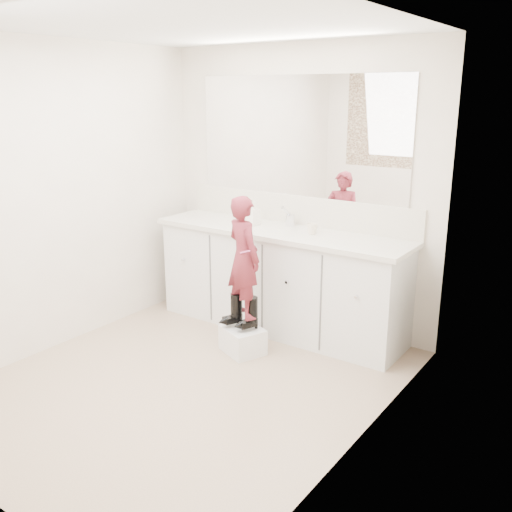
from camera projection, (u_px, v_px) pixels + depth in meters
The scene contains 17 objects.
floor at pixel (187, 382), 4.08m from camera, with size 3.00×3.00×0.00m, color #8F755D.
ceiling at pixel (174, 23), 3.41m from camera, with size 3.00×3.00×0.00m, color white.
wall_back at pixel (298, 188), 4.93m from camera, with size 2.60×2.60×0.00m, color beige.
wall_left at pixel (57, 198), 4.46m from camera, with size 3.00×3.00×0.00m, color beige.
wall_right at pixel (363, 248), 3.03m from camera, with size 3.00×3.00×0.00m, color beige.
vanity_cabinet at pixel (280, 282), 4.92m from camera, with size 2.20×0.55×0.85m, color silver.
countertop at pixel (280, 232), 4.79m from camera, with size 2.28×0.58×0.04m, color beige.
backsplash at pixel (297, 210), 4.97m from camera, with size 2.28×0.03×0.25m, color beige.
mirror at pixel (299, 137), 4.80m from camera, with size 2.00×0.02×1.00m, color white.
faucet at pixel (290, 220), 4.90m from camera, with size 0.08×0.08×0.10m, color silver.
cup at pixel (312, 229), 4.62m from camera, with size 0.09×0.09×0.09m, color beige.
soap_bottle at pixel (253, 213), 4.93m from camera, with size 0.09×0.09×0.20m, color white.
step_stool at pixel (243, 340), 4.53m from camera, with size 0.32×0.27×0.21m, color white.
boot_left at pixel (236, 309), 4.52m from camera, with size 0.10×0.18×0.27m, color black, non-canonical shape.
boot_right at pixel (252, 313), 4.44m from camera, with size 0.10×0.18×0.27m, color black, non-canonical shape.
toddler at pixel (244, 257), 4.36m from camera, with size 0.35×0.23×0.96m, color #B2364A.
toothbrush at pixel (245, 252), 4.24m from camera, with size 0.01×0.01×0.14m, color pink.
Camera 1 is at (2.51, -2.72, 1.99)m, focal length 40.00 mm.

